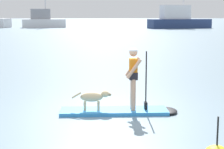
{
  "coord_description": "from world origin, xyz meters",
  "views": [
    {
      "loc": [
        -0.56,
        -9.87,
        2.68
      ],
      "look_at": [
        0.0,
        1.0,
        0.9
      ],
      "focal_mm": 59.99,
      "sensor_mm": 36.0,
      "label": 1
    }
  ],
  "objects_px": {
    "moored_boat_far_starboard": "(178,20)",
    "person_paddler": "(134,74)",
    "paddleboard": "(122,111)",
    "dog": "(94,97)",
    "moored_boat_starboard": "(43,21)"
  },
  "relations": [
    {
      "from": "moored_boat_starboard",
      "to": "dog",
      "type": "bearing_deg",
      "value": -81.38
    },
    {
      "from": "person_paddler",
      "to": "moored_boat_far_starboard",
      "type": "relative_size",
      "value": 0.14
    },
    {
      "from": "person_paddler",
      "to": "moored_boat_starboard",
      "type": "relative_size",
      "value": 0.18
    },
    {
      "from": "dog",
      "to": "moored_boat_far_starboard",
      "type": "height_order",
      "value": "moored_boat_far_starboard"
    },
    {
      "from": "dog",
      "to": "moored_boat_far_starboard",
      "type": "distance_m",
      "value": 60.24
    },
    {
      "from": "paddleboard",
      "to": "moored_boat_starboard",
      "type": "relative_size",
      "value": 0.33
    },
    {
      "from": "paddleboard",
      "to": "moored_boat_starboard",
      "type": "bearing_deg",
      "value": 99.31
    },
    {
      "from": "moored_boat_starboard",
      "to": "moored_boat_far_starboard",
      "type": "xyz_separation_m",
      "value": [
        25.12,
        -4.93,
        0.21
      ]
    },
    {
      "from": "moored_boat_far_starboard",
      "to": "person_paddler",
      "type": "bearing_deg",
      "value": -103.96
    },
    {
      "from": "moored_boat_far_starboard",
      "to": "paddleboard",
      "type": "bearing_deg",
      "value": -104.25
    },
    {
      "from": "person_paddler",
      "to": "dog",
      "type": "bearing_deg",
      "value": 179.55
    },
    {
      "from": "person_paddler",
      "to": "moored_boat_far_starboard",
      "type": "bearing_deg",
      "value": 76.04
    },
    {
      "from": "paddleboard",
      "to": "person_paddler",
      "type": "distance_m",
      "value": 1.07
    },
    {
      "from": "paddleboard",
      "to": "dog",
      "type": "distance_m",
      "value": 0.87
    },
    {
      "from": "person_paddler",
      "to": "moored_boat_starboard",
      "type": "height_order",
      "value": "moored_boat_starboard"
    }
  ]
}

